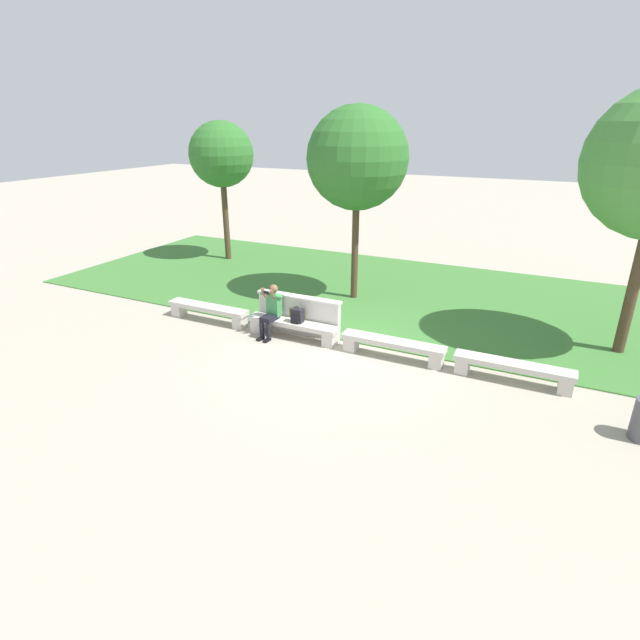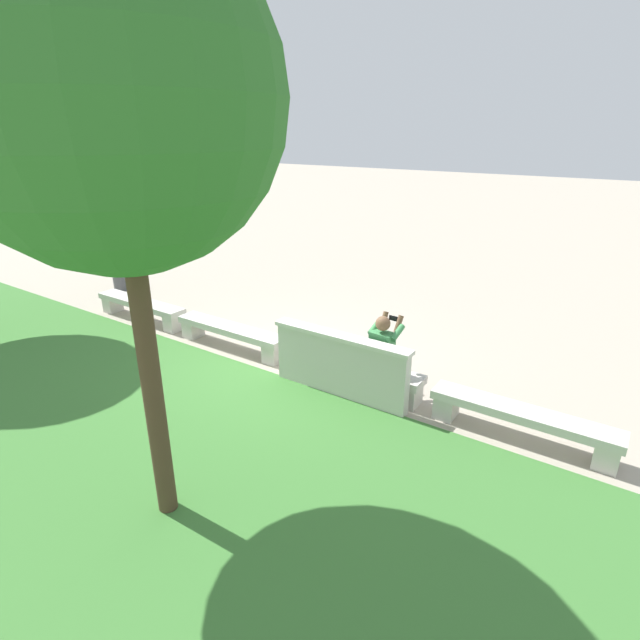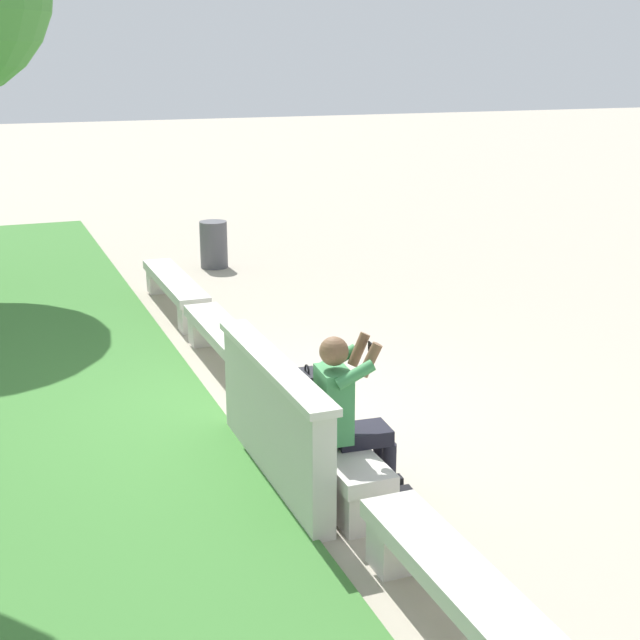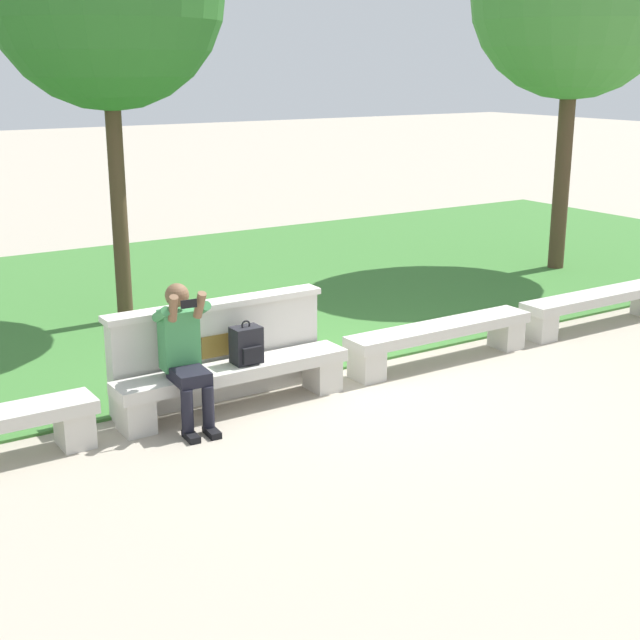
% 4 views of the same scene
% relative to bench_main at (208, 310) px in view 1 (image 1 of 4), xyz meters
% --- Properties ---
extents(ground_plane, '(80.00, 80.00, 0.00)m').
position_rel_bench_main_xyz_m(ground_plane, '(3.89, 0.00, -0.31)').
color(ground_plane, '#A89E8C').
extents(grass_strip, '(22.16, 8.00, 0.03)m').
position_rel_bench_main_xyz_m(grass_strip, '(3.89, 4.38, -0.30)').
color(grass_strip, '#3D7533').
rests_on(grass_strip, ground).
extents(bench_main, '(2.39, 0.40, 0.45)m').
position_rel_bench_main_xyz_m(bench_main, '(0.00, 0.00, 0.00)').
color(bench_main, beige).
rests_on(bench_main, ground).
extents(bench_near, '(2.39, 0.40, 0.45)m').
position_rel_bench_main_xyz_m(bench_near, '(2.59, 0.00, 0.00)').
color(bench_near, beige).
rests_on(bench_near, ground).
extents(bench_mid, '(2.39, 0.40, 0.45)m').
position_rel_bench_main_xyz_m(bench_mid, '(5.18, 0.00, 0.00)').
color(bench_mid, beige).
rests_on(bench_mid, ground).
extents(bench_far, '(2.39, 0.40, 0.45)m').
position_rel_bench_main_xyz_m(bench_far, '(7.77, 0.00, 0.00)').
color(bench_far, beige).
rests_on(bench_far, ground).
extents(backrest_wall_with_plaque, '(2.28, 0.24, 1.01)m').
position_rel_bench_main_xyz_m(backrest_wall_with_plaque, '(2.59, 0.34, 0.21)').
color(backrest_wall_with_plaque, beige).
rests_on(backrest_wall_with_plaque, ground).
extents(person_photographer, '(0.49, 0.74, 1.32)m').
position_rel_bench_main_xyz_m(person_photographer, '(2.04, -0.08, 0.43)').
color(person_photographer, black).
rests_on(person_photographer, ground).
extents(backpack, '(0.28, 0.24, 0.43)m').
position_rel_bench_main_xyz_m(backpack, '(2.73, -0.01, 0.31)').
color(backpack, black).
rests_on(backpack, bench_near).
extents(tree_behind_wall, '(2.83, 2.83, 5.50)m').
position_rel_bench_main_xyz_m(tree_behind_wall, '(2.82, 3.47, 3.76)').
color(tree_behind_wall, '#4C3826').
rests_on(tree_behind_wall, ground).
extents(tree_right_background, '(2.34, 2.34, 5.08)m').
position_rel_bench_main_xyz_m(tree_right_background, '(-3.33, 5.58, 3.57)').
color(tree_right_background, '#4C3826').
rests_on(tree_right_background, ground).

